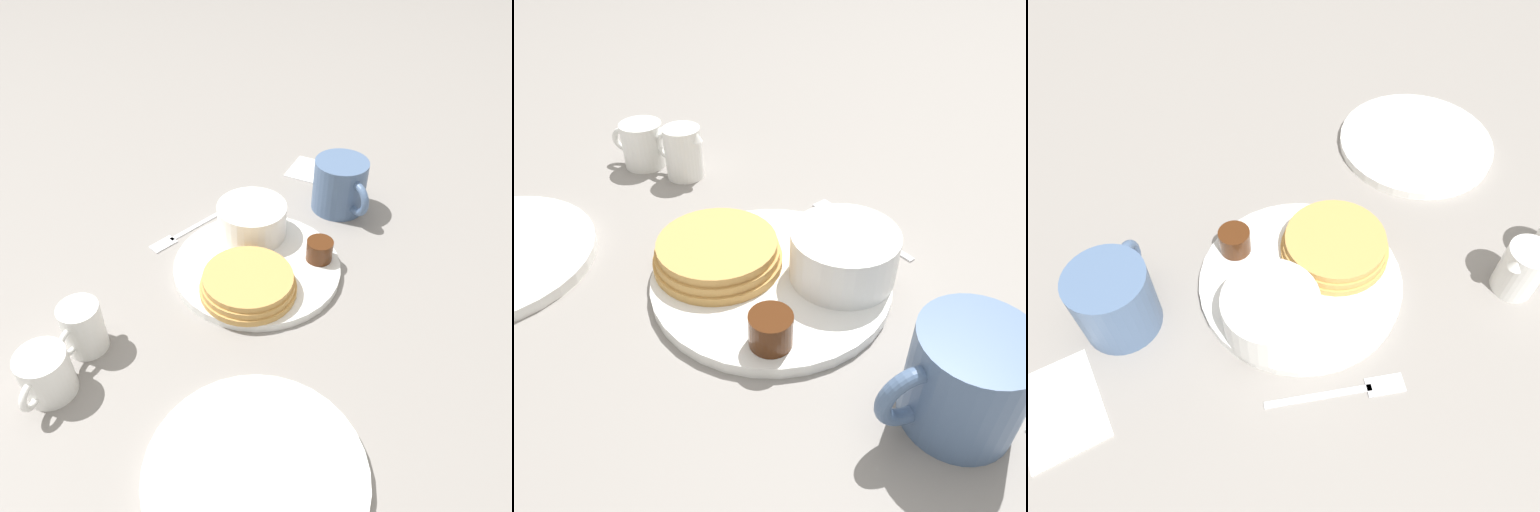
{
  "view_description": "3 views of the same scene",
  "coord_description": "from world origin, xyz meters",
  "views": [
    {
      "loc": [
        0.11,
        -0.51,
        0.47
      ],
      "look_at": [
        0.0,
        -0.02,
        0.04
      ],
      "focal_mm": 35.0,
      "sensor_mm": 36.0,
      "label": 1
    },
    {
      "loc": [
        0.35,
        0.12,
        0.32
      ],
      "look_at": [
        0.01,
        0.0,
        0.04
      ],
      "focal_mm": 35.0,
      "sensor_mm": 36.0,
      "label": 2
    },
    {
      "loc": [
        -0.22,
        0.23,
        0.48
      ],
      "look_at": [
        0.02,
        0.01,
        0.04
      ],
      "focal_mm": 35.0,
      "sensor_mm": 36.0,
      "label": 3
    }
  ],
  "objects": [
    {
      "name": "syrup_cup",
      "position": [
        0.08,
        0.03,
        0.03
      ],
      "size": [
        0.04,
        0.04,
        0.03
      ],
      "color": "#47230F",
      "rests_on": "plate"
    },
    {
      "name": "pancake_stack",
      "position": [
        0.0,
        -0.06,
        0.03
      ],
      "size": [
        0.13,
        0.13,
        0.03
      ],
      "color": "tan",
      "rests_on": "plate"
    },
    {
      "name": "napkin",
      "position": [
        0.05,
        0.27,
        0.0
      ],
      "size": [
        0.12,
        0.1,
        0.0
      ],
      "color": "white",
      "rests_on": "ground_plane"
    },
    {
      "name": "fork",
      "position": [
        -0.13,
        0.05,
        0.0
      ],
      "size": [
        0.09,
        0.13,
        0.0
      ],
      "color": "silver",
      "rests_on": "ground_plane"
    },
    {
      "name": "far_plate",
      "position": [
        0.06,
        -0.29,
        0.01
      ],
      "size": [
        0.22,
        0.22,
        0.01
      ],
      "color": "white",
      "rests_on": "ground_plane"
    },
    {
      "name": "creamer_pitcher_near",
      "position": [
        -0.17,
        -0.18,
        0.03
      ],
      "size": [
        0.05,
        0.07,
        0.07
      ],
      "color": "white",
      "rests_on": "ground_plane"
    },
    {
      "name": "plate",
      "position": [
        0.0,
        0.0,
        0.01
      ],
      "size": [
        0.23,
        0.23,
        0.01
      ],
      "color": "white",
      "rests_on": "ground_plane"
    },
    {
      "name": "ground_plane",
      "position": [
        0.0,
        0.0,
        0.0
      ],
      "size": [
        4.0,
        4.0,
        0.0
      ],
      "primitive_type": "plane",
      "color": "gray"
    },
    {
      "name": "butter_ramekin",
      "position": [
        -0.01,
        0.08,
        0.03
      ],
      "size": [
        0.05,
        0.05,
        0.05
      ],
      "color": "white",
      "rests_on": "plate"
    },
    {
      "name": "bowl",
      "position": [
        -0.02,
        0.06,
        0.04
      ],
      "size": [
        0.1,
        0.1,
        0.05
      ],
      "color": "white",
      "rests_on": "plate"
    },
    {
      "name": "coffee_mug",
      "position": [
        0.1,
        0.17,
        0.04
      ],
      "size": [
        0.09,
        0.1,
        0.08
      ],
      "color": "slate",
      "rests_on": "ground_plane"
    }
  ]
}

